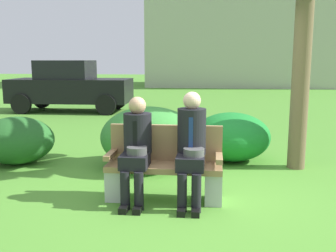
{
  "coord_description": "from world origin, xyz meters",
  "views": [
    {
      "loc": [
        0.2,
        -4.6,
        1.7
      ],
      "look_at": [
        -0.37,
        0.24,
        0.85
      ],
      "focal_mm": 40.87,
      "sensor_mm": 36.0,
      "label": 1
    }
  ],
  "objects_px": {
    "seated_man_left": "(136,144)",
    "shrub_near_bench": "(231,137)",
    "shrub_mid_lawn": "(149,137)",
    "seated_man_right": "(191,143)",
    "shrub_far_lawn": "(16,140)",
    "park_bench": "(165,167)",
    "parked_car_near": "(70,86)"
  },
  "relations": [
    {
      "from": "seated_man_left",
      "to": "shrub_near_bench",
      "type": "bearing_deg",
      "value": 59.58
    },
    {
      "from": "shrub_near_bench",
      "to": "shrub_mid_lawn",
      "type": "distance_m",
      "value": 1.43
    },
    {
      "from": "seated_man_right",
      "to": "shrub_mid_lawn",
      "type": "relative_size",
      "value": 0.86
    },
    {
      "from": "seated_man_left",
      "to": "shrub_mid_lawn",
      "type": "relative_size",
      "value": 0.81
    },
    {
      "from": "seated_man_right",
      "to": "shrub_far_lawn",
      "type": "bearing_deg",
      "value": 153.82
    },
    {
      "from": "park_bench",
      "to": "shrub_mid_lawn",
      "type": "xyz_separation_m",
      "value": [
        -0.42,
        1.38,
        0.09
      ]
    },
    {
      "from": "shrub_far_lawn",
      "to": "shrub_mid_lawn",
      "type": "bearing_deg",
      "value": 1.05
    },
    {
      "from": "park_bench",
      "to": "seated_man_left",
      "type": "distance_m",
      "value": 0.46
    },
    {
      "from": "seated_man_right",
      "to": "shrub_near_bench",
      "type": "relative_size",
      "value": 1.01
    },
    {
      "from": "parked_car_near",
      "to": "shrub_mid_lawn",
      "type": "bearing_deg",
      "value": -59.56
    },
    {
      "from": "shrub_far_lawn",
      "to": "parked_car_near",
      "type": "distance_m",
      "value": 6.54
    },
    {
      "from": "shrub_near_bench",
      "to": "parked_car_near",
      "type": "height_order",
      "value": "parked_car_near"
    },
    {
      "from": "park_bench",
      "to": "seated_man_right",
      "type": "bearing_deg",
      "value": -20.3
    },
    {
      "from": "shrub_mid_lawn",
      "to": "parked_car_near",
      "type": "distance_m",
      "value": 7.32
    },
    {
      "from": "park_bench",
      "to": "shrub_mid_lawn",
      "type": "height_order",
      "value": "shrub_mid_lawn"
    },
    {
      "from": "seated_man_left",
      "to": "parked_car_near",
      "type": "height_order",
      "value": "parked_car_near"
    },
    {
      "from": "parked_car_near",
      "to": "seated_man_left",
      "type": "bearing_deg",
      "value": -64.04
    },
    {
      "from": "park_bench",
      "to": "seated_man_left",
      "type": "xyz_separation_m",
      "value": [
        -0.32,
        -0.13,
        0.31
      ]
    },
    {
      "from": "seated_man_left",
      "to": "shrub_near_bench",
      "type": "relative_size",
      "value": 0.96
    },
    {
      "from": "park_bench",
      "to": "shrub_far_lawn",
      "type": "xyz_separation_m",
      "value": [
        -2.64,
        1.34,
        -0.01
      ]
    },
    {
      "from": "shrub_near_bench",
      "to": "park_bench",
      "type": "bearing_deg",
      "value": -114.69
    },
    {
      "from": "parked_car_near",
      "to": "park_bench",
      "type": "bearing_deg",
      "value": -61.76
    },
    {
      "from": "seated_man_left",
      "to": "parked_car_near",
      "type": "distance_m",
      "value": 8.69
    },
    {
      "from": "seated_man_left",
      "to": "shrub_far_lawn",
      "type": "bearing_deg",
      "value": 147.66
    },
    {
      "from": "shrub_mid_lawn",
      "to": "parked_car_near",
      "type": "relative_size",
      "value": 0.39
    },
    {
      "from": "park_bench",
      "to": "shrub_far_lawn",
      "type": "height_order",
      "value": "park_bench"
    },
    {
      "from": "seated_man_right",
      "to": "parked_car_near",
      "type": "distance_m",
      "value": 8.99
    },
    {
      "from": "shrub_mid_lawn",
      "to": "shrub_far_lawn",
      "type": "bearing_deg",
      "value": -178.95
    },
    {
      "from": "seated_man_left",
      "to": "shrub_mid_lawn",
      "type": "height_order",
      "value": "seated_man_left"
    },
    {
      "from": "park_bench",
      "to": "seated_man_right",
      "type": "xyz_separation_m",
      "value": [
        0.33,
        -0.12,
        0.34
      ]
    },
    {
      "from": "seated_man_right",
      "to": "shrub_far_lawn",
      "type": "distance_m",
      "value": 3.33
    },
    {
      "from": "seated_man_right",
      "to": "shrub_mid_lawn",
      "type": "height_order",
      "value": "seated_man_right"
    }
  ]
}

